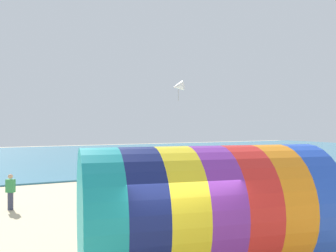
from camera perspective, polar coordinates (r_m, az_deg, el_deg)
sea at (r=44.71m, az=-22.06°, el=-4.52°), size 120.00×40.00×0.10m
giant_inflatable_tube at (r=9.68m, az=5.68°, el=-12.46°), size 6.65×4.30×3.18m
kite_white_delta at (r=25.43m, az=1.58°, el=6.06°), size 1.09×1.08×1.40m
bystander_far_left at (r=17.91m, az=-22.88°, el=-9.22°), size 0.42×0.40×1.56m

